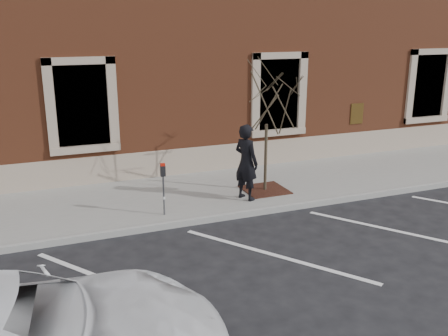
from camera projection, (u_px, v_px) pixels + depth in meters
name	position (u px, v px, depth m)	size (l,w,h in m)	color
ground	(233.00, 218.00, 12.14)	(120.00, 120.00, 0.00)	#28282B
sidewalk_near	(209.00, 193.00, 13.68)	(40.00, 3.50, 0.15)	#98978F
curb_near	(234.00, 216.00, 12.08)	(40.00, 0.12, 0.15)	#9E9E99
parking_stripes	(274.00, 255.00, 10.18)	(28.00, 4.40, 0.01)	silver
building_civic	(151.00, 39.00, 17.93)	(40.00, 8.62, 8.00)	brown
man	(246.00, 162.00, 12.74)	(0.72, 0.47, 1.98)	black
parking_meter	(163.00, 179.00, 11.69)	(0.12, 0.09, 1.27)	#595B60
tree_grate	(265.00, 190.00, 13.68)	(1.14, 1.14, 0.03)	#411F14
sapling	(267.00, 105.00, 13.03)	(2.01, 2.01, 3.34)	#4A3E2C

